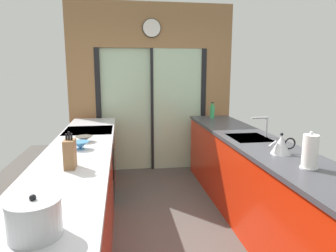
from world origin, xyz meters
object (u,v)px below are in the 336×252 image
(mixing_bowl_far, at_px, (84,139))
(kettle, at_px, (281,145))
(oven_range, at_px, (90,166))
(knife_block, at_px, (70,154))
(mixing_bowl_near, at_px, (80,145))
(paper_towel_roll, at_px, (310,152))
(soap_bottle, at_px, (212,111))
(stock_pot, at_px, (34,218))

(mixing_bowl_far, bearing_deg, kettle, -22.55)
(oven_range, bearing_deg, knife_block, -89.29)
(mixing_bowl_near, bearing_deg, mixing_bowl_far, 90.00)
(mixing_bowl_near, bearing_deg, paper_towel_roll, -25.60)
(mixing_bowl_near, xyz_separation_m, mixing_bowl_far, (-0.00, 0.30, -0.01))
(kettle, distance_m, soap_bottle, 2.06)
(knife_block, relative_size, stock_pot, 1.19)
(oven_range, xyz_separation_m, soap_bottle, (1.80, 0.69, 0.57))
(mixing_bowl_far, height_order, knife_block, knife_block)
(mixing_bowl_near, relative_size, stock_pot, 0.72)
(mixing_bowl_far, height_order, soap_bottle, soap_bottle)
(kettle, bearing_deg, soap_bottle, 90.05)
(oven_range, xyz_separation_m, paper_towel_roll, (1.80, -1.79, 0.59))
(oven_range, height_order, stock_pot, stock_pot)
(oven_range, relative_size, paper_towel_roll, 3.17)
(oven_range, distance_m, kettle, 2.33)
(knife_block, bearing_deg, mixing_bowl_near, 90.00)
(knife_block, bearing_deg, oven_range, 90.71)
(knife_block, bearing_deg, mixing_bowl_far, 90.00)
(knife_block, height_order, kettle, knife_block)
(kettle, bearing_deg, stock_pot, -148.53)
(mixing_bowl_far, bearing_deg, soap_bottle, 36.57)
(oven_range, bearing_deg, paper_towel_roll, -44.80)
(mixing_bowl_near, distance_m, kettle, 1.84)
(stock_pot, relative_size, paper_towel_roll, 0.82)
(paper_towel_roll, bearing_deg, mixing_bowl_far, 147.06)
(oven_range, height_order, soap_bottle, soap_bottle)
(mixing_bowl_far, xyz_separation_m, soap_bottle, (1.78, 1.32, 0.07))
(kettle, height_order, soap_bottle, soap_bottle)
(soap_bottle, height_order, paper_towel_roll, paper_towel_roll)
(mixing_bowl_near, bearing_deg, kettle, -13.86)
(mixing_bowl_near, relative_size, knife_block, 0.61)
(mixing_bowl_near, xyz_separation_m, knife_block, (0.00, -0.56, 0.07))
(oven_range, relative_size, kettle, 3.59)
(paper_towel_roll, bearing_deg, stock_pot, -159.17)
(knife_block, bearing_deg, stock_pot, -90.00)
(soap_bottle, bearing_deg, knife_block, -129.19)
(oven_range, distance_m, mixing_bowl_near, 1.06)
(oven_range, distance_m, soap_bottle, 2.01)
(stock_pot, height_order, kettle, stock_pot)
(mixing_bowl_far, bearing_deg, oven_range, 91.67)
(oven_range, bearing_deg, mixing_bowl_near, -88.87)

